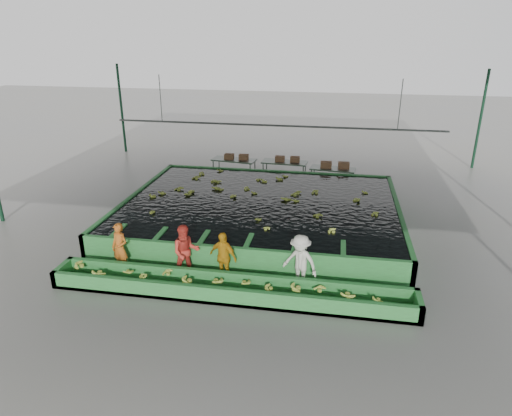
% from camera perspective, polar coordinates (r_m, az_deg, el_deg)
% --- Properties ---
extents(ground, '(80.00, 80.00, 0.00)m').
position_cam_1_polar(ground, '(15.78, -0.32, -4.04)').
color(ground, slate).
rests_on(ground, ground).
extents(shed_roof, '(20.00, 22.00, 0.04)m').
position_cam_1_polar(shed_roof, '(14.35, -0.36, 14.29)').
color(shed_roof, gray).
rests_on(shed_roof, shed_posts).
extents(shed_posts, '(20.00, 22.00, 5.00)m').
position_cam_1_polar(shed_posts, '(14.87, -0.34, 4.69)').
color(shed_posts, '#123721').
rests_on(shed_posts, ground).
extents(flotation_tank, '(10.00, 8.00, 0.90)m').
position_cam_1_polar(flotation_tank, '(16.95, 0.60, -0.51)').
color(flotation_tank, '#2E8138').
rests_on(flotation_tank, ground).
extents(tank_water, '(9.70, 7.70, 0.00)m').
position_cam_1_polar(tank_water, '(16.81, 0.60, 0.75)').
color(tank_water, black).
rests_on(tank_water, flotation_tank).
extents(sorting_trough, '(10.00, 1.00, 0.50)m').
position_cam_1_polar(sorting_trough, '(12.56, -3.35, -9.98)').
color(sorting_trough, '#2E8138').
rests_on(sorting_trough, ground).
extents(cableway_rail, '(0.08, 0.08, 14.00)m').
position_cam_1_polar(cableway_rail, '(19.55, 2.37, 10.27)').
color(cableway_rail, '#59605B').
rests_on(cableway_rail, shed_roof).
extents(rail_hanger_left, '(0.04, 0.04, 2.00)m').
position_cam_1_polar(rail_hanger_left, '(20.65, -11.85, 13.26)').
color(rail_hanger_left, '#59605B').
rests_on(rail_hanger_left, shed_roof).
extents(rail_hanger_right, '(0.04, 0.04, 2.00)m').
position_cam_1_polar(rail_hanger_right, '(19.35, 17.59, 12.20)').
color(rail_hanger_right, '#59605B').
rests_on(rail_hanger_right, shed_roof).
extents(worker_a, '(0.65, 0.53, 1.54)m').
position_cam_1_polar(worker_a, '(14.11, -16.65, -4.79)').
color(worker_a, '#C4601C').
rests_on(worker_a, ground).
extents(worker_b, '(0.98, 0.88, 1.64)m').
position_cam_1_polar(worker_b, '(13.33, -8.77, -5.44)').
color(worker_b, red).
rests_on(worker_b, ground).
extents(worker_c, '(0.96, 0.66, 1.52)m').
position_cam_1_polar(worker_c, '(13.07, -4.15, -6.11)').
color(worker_c, orange).
rests_on(worker_c, ground).
extents(worker_d, '(1.19, 0.96, 1.61)m').
position_cam_1_polar(worker_d, '(12.73, 5.53, -6.73)').
color(worker_d, silver).
rests_on(worker_d, ground).
extents(packing_table_left, '(2.18, 1.11, 0.95)m').
position_cam_1_polar(packing_table_left, '(22.22, -2.75, 4.93)').
color(packing_table_left, '#59605B').
rests_on(packing_table_left, ground).
extents(packing_table_mid, '(2.17, 0.99, 0.96)m').
position_cam_1_polar(packing_table_mid, '(21.80, 3.56, 4.61)').
color(packing_table_mid, '#59605B').
rests_on(packing_table_mid, ground).
extents(packing_table_right, '(2.09, 1.05, 0.91)m').
position_cam_1_polar(packing_table_right, '(21.17, 9.50, 3.76)').
color(packing_table_right, '#59605B').
rests_on(packing_table_right, ground).
extents(box_stack_left, '(1.16, 0.36, 0.25)m').
position_cam_1_polar(box_stack_left, '(22.07, -2.47, 6.11)').
color(box_stack_left, brown).
rests_on(box_stack_left, packing_table_left).
extents(box_stack_mid, '(1.17, 0.37, 0.25)m').
position_cam_1_polar(box_stack_mid, '(21.66, 3.94, 5.81)').
color(box_stack_mid, brown).
rests_on(box_stack_mid, packing_table_mid).
extents(box_stack_right, '(1.30, 0.42, 0.28)m').
position_cam_1_polar(box_stack_right, '(21.07, 9.81, 4.96)').
color(box_stack_right, brown).
rests_on(box_stack_right, packing_table_right).
extents(floating_bananas, '(8.50, 5.79, 0.12)m').
position_cam_1_polar(floating_bananas, '(17.55, 1.04, 1.66)').
color(floating_bananas, '#AEC141').
rests_on(floating_bananas, tank_water).
extents(trough_bananas, '(8.42, 0.56, 0.11)m').
position_cam_1_polar(trough_bananas, '(12.49, -3.37, -9.39)').
color(trough_bananas, '#AEC141').
rests_on(trough_bananas, sorting_trough).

